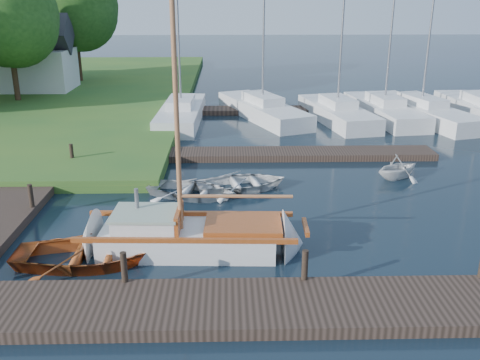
{
  "coord_description": "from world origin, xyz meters",
  "views": [
    {
      "loc": [
        -0.41,
        -16.83,
        7.14
      ],
      "look_at": [
        0.0,
        0.0,
        1.2
      ],
      "focal_mm": 40.0,
      "sensor_mm": 36.0,
      "label": 1
    }
  ],
  "objects_px": {
    "tender_d": "(398,165)",
    "marina_boat_4": "(421,110)",
    "marina_boat_1": "(263,108)",
    "tree_7": "(73,5)",
    "dinghy": "(86,250)",
    "house_c": "(35,60)",
    "marina_boat_3": "(384,109)",
    "mooring_post_5": "(72,153)",
    "tender_c": "(242,181)",
    "marina_boat_2": "(337,111)",
    "marina_boat_0": "(181,112)",
    "sailboat": "(194,239)",
    "mooring_post_2": "(305,265)",
    "tree_3": "(7,15)",
    "mooring_post_1": "(124,267)",
    "tender_a": "(191,188)",
    "mooring_post_4": "(31,196)"
  },
  "relations": [
    {
      "from": "dinghy",
      "to": "marina_boat_1",
      "type": "bearing_deg",
      "value": -19.39
    },
    {
      "from": "marina_boat_2",
      "to": "mooring_post_5",
      "type": "bearing_deg",
      "value": 112.55
    },
    {
      "from": "mooring_post_2",
      "to": "tree_7",
      "type": "xyz_separation_m",
      "value": [
        -13.5,
        31.05,
        5.5
      ]
    },
    {
      "from": "house_c",
      "to": "mooring_post_5",
      "type": "bearing_deg",
      "value": -67.62
    },
    {
      "from": "sailboat",
      "to": "house_c",
      "type": "xyz_separation_m",
      "value": [
        -12.59,
        24.69,
        2.24
      ]
    },
    {
      "from": "mooring_post_2",
      "to": "tree_3",
      "type": "height_order",
      "value": "tree_3"
    },
    {
      "from": "mooring_post_1",
      "to": "mooring_post_2",
      "type": "bearing_deg",
      "value": 0.0
    },
    {
      "from": "tender_a",
      "to": "tree_3",
      "type": "distance_m",
      "value": 21.21
    },
    {
      "from": "marina_boat_3",
      "to": "mooring_post_5",
      "type": "bearing_deg",
      "value": 112.86
    },
    {
      "from": "mooring_post_1",
      "to": "sailboat",
      "type": "xyz_separation_m",
      "value": [
        1.59,
        2.31,
        -0.36
      ]
    },
    {
      "from": "marina_boat_0",
      "to": "marina_boat_3",
      "type": "height_order",
      "value": "marina_boat_3"
    },
    {
      "from": "mooring_post_1",
      "to": "house_c",
      "type": "bearing_deg",
      "value": 112.17
    },
    {
      "from": "sailboat",
      "to": "tree_3",
      "type": "bearing_deg",
      "value": 123.45
    },
    {
      "from": "marina_boat_1",
      "to": "tree_7",
      "type": "bearing_deg",
      "value": 28.25
    },
    {
      "from": "mooring_post_2",
      "to": "tender_a",
      "type": "xyz_separation_m",
      "value": [
        -3.25,
        6.62,
        -0.36
      ]
    },
    {
      "from": "mooring_post_1",
      "to": "tree_3",
      "type": "bearing_deg",
      "value": 115.51
    },
    {
      "from": "mooring_post_2",
      "to": "tender_d",
      "type": "bearing_deg",
      "value": 59.66
    },
    {
      "from": "mooring_post_2",
      "to": "marina_boat_3",
      "type": "distance_m",
      "value": 20.64
    },
    {
      "from": "dinghy",
      "to": "tree_3",
      "type": "height_order",
      "value": "tree_3"
    },
    {
      "from": "dinghy",
      "to": "marina_boat_4",
      "type": "distance_m",
      "value": 23.23
    },
    {
      "from": "mooring_post_2",
      "to": "marina_boat_1",
      "type": "height_order",
      "value": "marina_boat_1"
    },
    {
      "from": "mooring_post_4",
      "to": "sailboat",
      "type": "relative_size",
      "value": 0.08
    },
    {
      "from": "mooring_post_5",
      "to": "marina_boat_1",
      "type": "relative_size",
      "value": 0.08
    },
    {
      "from": "dinghy",
      "to": "mooring_post_1",
      "type": "bearing_deg",
      "value": -139.76
    },
    {
      "from": "mooring_post_1",
      "to": "marina_boat_4",
      "type": "relative_size",
      "value": 0.08
    },
    {
      "from": "marina_boat_1",
      "to": "marina_boat_4",
      "type": "relative_size",
      "value": 0.98
    },
    {
      "from": "mooring_post_1",
      "to": "tender_a",
      "type": "relative_size",
      "value": 0.24
    },
    {
      "from": "mooring_post_4",
      "to": "dinghy",
      "type": "distance_m",
      "value": 4.4
    },
    {
      "from": "house_c",
      "to": "tree_3",
      "type": "height_order",
      "value": "tree_3"
    },
    {
      "from": "tender_c",
      "to": "tender_d",
      "type": "relative_size",
      "value": 1.64
    },
    {
      "from": "marina_boat_1",
      "to": "marina_boat_2",
      "type": "distance_m",
      "value": 4.41
    },
    {
      "from": "sailboat",
      "to": "house_c",
      "type": "bearing_deg",
      "value": 119.22
    },
    {
      "from": "sailboat",
      "to": "marina_boat_1",
      "type": "bearing_deg",
      "value": 82.02
    },
    {
      "from": "marina_boat_2",
      "to": "tree_7",
      "type": "height_order",
      "value": "marina_boat_2"
    },
    {
      "from": "mooring_post_2",
      "to": "sailboat",
      "type": "height_order",
      "value": "sailboat"
    },
    {
      "from": "tender_d",
      "to": "house_c",
      "type": "bearing_deg",
      "value": 18.05
    },
    {
      "from": "sailboat",
      "to": "tree_3",
      "type": "relative_size",
      "value": 1.12
    },
    {
      "from": "mooring_post_4",
      "to": "tender_d",
      "type": "bearing_deg",
      "value": 14.53
    },
    {
      "from": "tender_c",
      "to": "marina_boat_4",
      "type": "bearing_deg",
      "value": -56.26
    },
    {
      "from": "mooring_post_1",
      "to": "tender_d",
      "type": "relative_size",
      "value": 0.38
    },
    {
      "from": "mooring_post_5",
      "to": "mooring_post_2",
      "type": "bearing_deg",
      "value": -49.64
    },
    {
      "from": "tender_c",
      "to": "mooring_post_2",
      "type": "bearing_deg",
      "value": 177.62
    },
    {
      "from": "dinghy",
      "to": "house_c",
      "type": "height_order",
      "value": "house_c"
    },
    {
      "from": "tender_d",
      "to": "marina_boat_4",
      "type": "bearing_deg",
      "value": -53.38
    },
    {
      "from": "mooring_post_4",
      "to": "marina_boat_4",
      "type": "distance_m",
      "value": 22.79
    },
    {
      "from": "mooring_post_4",
      "to": "tree_3",
      "type": "distance_m",
      "value": 20.02
    },
    {
      "from": "mooring_post_4",
      "to": "marina_boat_0",
      "type": "xyz_separation_m",
      "value": [
        3.93,
        13.67,
        -0.14
      ]
    },
    {
      "from": "marina_boat_1",
      "to": "marina_boat_0",
      "type": "bearing_deg",
      "value": 79.52
    },
    {
      "from": "tree_3",
      "to": "tree_7",
      "type": "distance_m",
      "value": 8.26
    },
    {
      "from": "tree_3",
      "to": "tender_d",
      "type": "bearing_deg",
      "value": -35.42
    }
  ]
}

